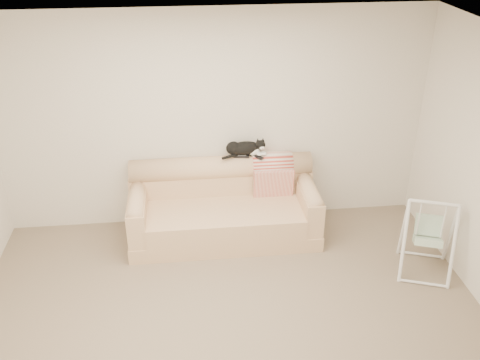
{
  "coord_description": "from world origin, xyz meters",
  "views": [
    {
      "loc": [
        -0.36,
        -3.8,
        3.62
      ],
      "look_at": [
        0.22,
        1.27,
        0.9
      ],
      "focal_mm": 40.0,
      "sensor_mm": 36.0,
      "label": 1
    }
  ],
  "objects_px": {
    "tuxedo_cat": "(244,148)",
    "sofa": "(223,208)",
    "remote_b": "(257,157)",
    "remote_a": "(242,156)",
    "baby_swing": "(428,236)"
  },
  "relations": [
    {
      "from": "tuxedo_cat",
      "to": "sofa",
      "type": "bearing_deg",
      "value": -138.71
    },
    {
      "from": "remote_b",
      "to": "tuxedo_cat",
      "type": "distance_m",
      "value": 0.18
    },
    {
      "from": "remote_a",
      "to": "tuxedo_cat",
      "type": "relative_size",
      "value": 0.34
    },
    {
      "from": "sofa",
      "to": "baby_swing",
      "type": "bearing_deg",
      "value": -24.8
    },
    {
      "from": "baby_swing",
      "to": "remote_b",
      "type": "bearing_deg",
      "value": 145.22
    },
    {
      "from": "remote_b",
      "to": "baby_swing",
      "type": "relative_size",
      "value": 0.18
    },
    {
      "from": "sofa",
      "to": "remote_a",
      "type": "height_order",
      "value": "remote_a"
    },
    {
      "from": "remote_a",
      "to": "remote_b",
      "type": "height_order",
      "value": "remote_a"
    },
    {
      "from": "sofa",
      "to": "remote_a",
      "type": "bearing_deg",
      "value": 42.85
    },
    {
      "from": "remote_a",
      "to": "remote_b",
      "type": "bearing_deg",
      "value": -9.45
    },
    {
      "from": "sofa",
      "to": "remote_a",
      "type": "relative_size",
      "value": 11.89
    },
    {
      "from": "sofa",
      "to": "remote_b",
      "type": "xyz_separation_m",
      "value": [
        0.42,
        0.2,
        0.56
      ]
    },
    {
      "from": "sofa",
      "to": "baby_swing",
      "type": "distance_m",
      "value": 2.31
    },
    {
      "from": "sofa",
      "to": "baby_swing",
      "type": "relative_size",
      "value": 2.52
    },
    {
      "from": "baby_swing",
      "to": "sofa",
      "type": "bearing_deg",
      "value": 155.2
    }
  ]
}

